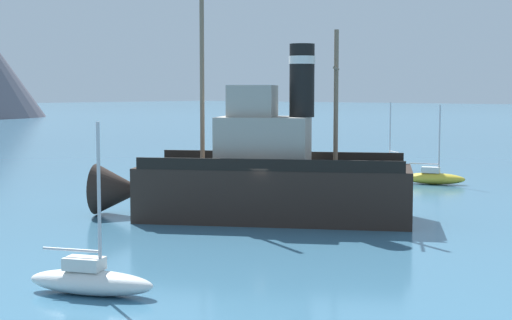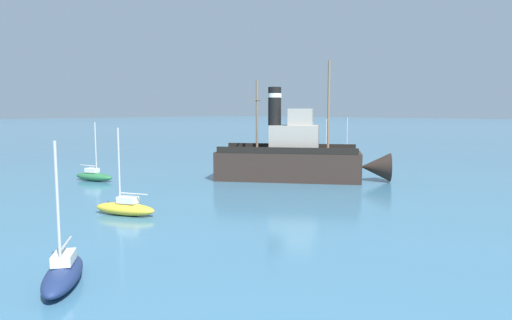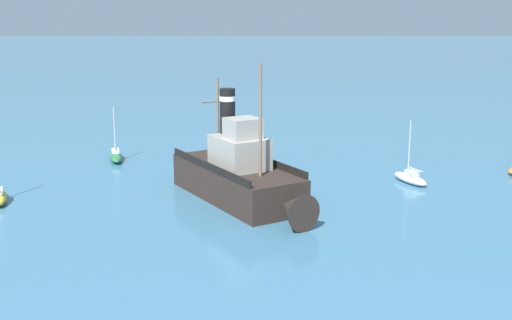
{
  "view_description": "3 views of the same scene",
  "coord_description": "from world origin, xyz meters",
  "px_view_note": "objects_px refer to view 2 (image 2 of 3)",
  "views": [
    {
      "loc": [
        -25.81,
        -22.15,
        5.75
      ],
      "look_at": [
        3.86,
        3.48,
        2.28
      ],
      "focal_mm": 55.0,
      "sensor_mm": 36.0,
      "label": 1
    },
    {
      "loc": [
        32.0,
        22.94,
        5.87
      ],
      "look_at": [
        3.27,
        -1.78,
        1.72
      ],
      "focal_mm": 32.0,
      "sensor_mm": 36.0,
      "label": 2
    },
    {
      "loc": [
        -0.66,
        44.13,
        13.18
      ],
      "look_at": [
        -0.37,
        0.28,
        2.93
      ],
      "focal_mm": 45.0,
      "sensor_mm": 36.0,
      "label": 3
    }
  ],
  "objects_px": {
    "sailboat_navy": "(63,273)",
    "sailboat_yellow": "(125,208)",
    "old_tugboat": "(296,158)",
    "sailboat_green": "(94,176)",
    "sailboat_orange": "(346,151)",
    "sailboat_white": "(329,158)"
  },
  "relations": [
    {
      "from": "sailboat_yellow",
      "to": "sailboat_orange",
      "type": "xyz_separation_m",
      "value": [
        -40.08,
        -8.73,
        0.0
      ]
    },
    {
      "from": "old_tugboat",
      "to": "sailboat_yellow",
      "type": "xyz_separation_m",
      "value": [
        17.02,
        0.51,
        -1.4
      ]
    },
    {
      "from": "sailboat_green",
      "to": "sailboat_orange",
      "type": "xyz_separation_m",
      "value": [
        -34.64,
        4.08,
        0.0
      ]
    },
    {
      "from": "sailboat_white",
      "to": "sailboat_navy",
      "type": "bearing_deg",
      "value": 18.79
    },
    {
      "from": "sailboat_white",
      "to": "sailboat_green",
      "type": "relative_size",
      "value": 1.0
    },
    {
      "from": "old_tugboat",
      "to": "sailboat_orange",
      "type": "distance_m",
      "value": 24.52
    },
    {
      "from": "sailboat_green",
      "to": "sailboat_orange",
      "type": "height_order",
      "value": "same"
    },
    {
      "from": "old_tugboat",
      "to": "sailboat_navy",
      "type": "distance_m",
      "value": 25.56
    },
    {
      "from": "sailboat_navy",
      "to": "sailboat_green",
      "type": "distance_m",
      "value": 23.85
    },
    {
      "from": "sailboat_white",
      "to": "sailboat_green",
      "type": "distance_m",
      "value": 25.82
    },
    {
      "from": "sailboat_navy",
      "to": "sailboat_white",
      "type": "height_order",
      "value": "same"
    },
    {
      "from": "sailboat_yellow",
      "to": "sailboat_green",
      "type": "distance_m",
      "value": 13.92
    },
    {
      "from": "old_tugboat",
      "to": "sailboat_white",
      "type": "relative_size",
      "value": 2.87
    },
    {
      "from": "sailboat_orange",
      "to": "sailboat_yellow",
      "type": "bearing_deg",
      "value": 12.29
    },
    {
      "from": "sailboat_yellow",
      "to": "sailboat_orange",
      "type": "height_order",
      "value": "same"
    },
    {
      "from": "old_tugboat",
      "to": "sailboat_green",
      "type": "distance_m",
      "value": 16.96
    },
    {
      "from": "old_tugboat",
      "to": "sailboat_navy",
      "type": "height_order",
      "value": "old_tugboat"
    },
    {
      "from": "sailboat_yellow",
      "to": "sailboat_navy",
      "type": "bearing_deg",
      "value": 45.48
    },
    {
      "from": "old_tugboat",
      "to": "sailboat_green",
      "type": "bearing_deg",
      "value": -46.73
    },
    {
      "from": "sailboat_green",
      "to": "sailboat_navy",
      "type": "bearing_deg",
      "value": 57.85
    },
    {
      "from": "old_tugboat",
      "to": "sailboat_green",
      "type": "xyz_separation_m",
      "value": [
        11.59,
        -12.31,
        -1.4
      ]
    },
    {
      "from": "sailboat_navy",
      "to": "sailboat_yellow",
      "type": "bearing_deg",
      "value": -134.52
    }
  ]
}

